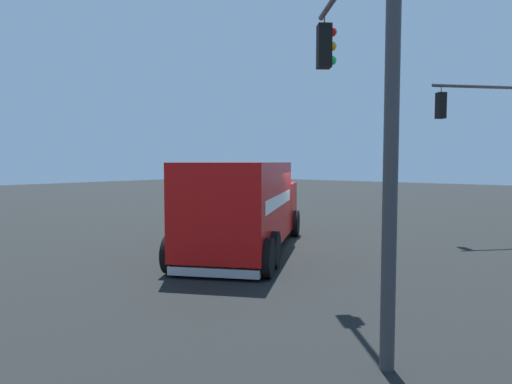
# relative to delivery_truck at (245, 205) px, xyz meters

# --- Properties ---
(ground_plane) EXTENTS (100.00, 100.00, 0.00)m
(ground_plane) POSITION_rel_delivery_truck_xyz_m (0.20, -1.92, -1.49)
(ground_plane) COLOR black
(delivery_truck) EXTENTS (6.00, 8.19, 2.85)m
(delivery_truck) POSITION_rel_delivery_truck_xyz_m (0.00, 0.00, 0.00)
(delivery_truck) COLOR red
(delivery_truck) RESTS_ON ground
(traffic_light_primary) EXTENTS (3.23, 3.42, 6.38)m
(traffic_light_primary) POSITION_rel_delivery_truck_xyz_m (-5.94, 4.03, 2.72)
(traffic_light_primary) COLOR #38383D
(traffic_light_primary) RESTS_ON ground
(traffic_light_secondary) EXTENTS (3.17, 3.60, 5.76)m
(traffic_light_secondary) POSITION_rel_delivery_truck_xyz_m (-5.76, -8.47, 2.48)
(traffic_light_secondary) COLOR #38383D
(traffic_light_secondary) RESTS_ON sidewalk_corner_near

